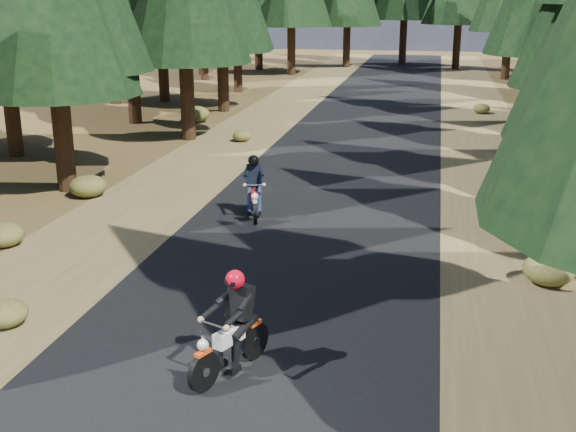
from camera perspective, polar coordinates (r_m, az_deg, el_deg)
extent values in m
plane|color=#473419|center=(13.17, -1.31, -6.47)|extent=(120.00, 120.00, 0.00)
cube|color=black|center=(17.77, 2.25, -0.10)|extent=(6.00, 100.00, 0.01)
cube|color=brown|center=(19.03, -11.55, 0.71)|extent=(3.20, 100.00, 0.01)
cube|color=brown|center=(17.67, 17.14, -0.99)|extent=(3.20, 100.00, 0.01)
cylinder|color=black|center=(20.68, -17.62, 9.14)|extent=(0.51, 0.51, 5.34)
cylinder|color=black|center=(21.52, -17.79, 10.86)|extent=(0.56, 0.56, 6.43)
cylinder|color=black|center=(25.85, -21.29, 10.48)|extent=(0.52, 0.52, 5.56)
cylinder|color=black|center=(27.31, -8.07, 11.92)|extent=(0.53, 0.53, 5.72)
cylinder|color=black|center=(26.35, 21.07, 9.46)|extent=(0.48, 0.48, 4.51)
cone|color=black|center=(26.18, 21.75, 15.56)|extent=(3.83, 3.83, 5.64)
cylinder|color=black|center=(31.27, -12.31, 12.95)|extent=(0.55, 0.55, 6.37)
cylinder|color=black|center=(34.02, -5.22, 12.96)|extent=(0.53, 0.53, 5.64)
cylinder|color=black|center=(31.86, 19.54, 11.96)|extent=(0.53, 0.53, 5.83)
cylinder|color=black|center=(37.60, -9.92, 13.03)|extent=(0.52, 0.52, 5.45)
cylinder|color=black|center=(40.80, -4.00, 12.82)|extent=(0.48, 0.48, 4.42)
cylinder|color=black|center=(40.63, 19.99, 12.80)|extent=(0.53, 0.53, 5.76)
cylinder|color=black|center=(46.92, -6.69, 13.51)|extent=(0.49, 0.49, 4.75)
cylinder|color=black|center=(37.29, -13.80, 13.50)|extent=(0.56, 0.56, 6.40)
cylinder|color=black|center=(49.76, 0.27, 14.78)|extent=(0.56, 0.56, 6.40)
cylinder|color=black|center=(49.00, 17.04, 13.79)|extent=(0.54, 0.54, 6.00)
cylinder|color=black|center=(53.33, -2.35, 15.14)|extent=(0.57, 0.57, 6.80)
cylinder|color=black|center=(52.31, 20.14, 13.89)|extent=(0.56, 0.56, 6.40)
cylinder|color=black|center=(55.21, 4.69, 14.76)|extent=(0.54, 0.54, 6.00)
cylinder|color=black|center=(54.81, 13.30, 14.56)|extent=(0.56, 0.56, 6.40)
cylinder|color=black|center=(57.85, 9.15, 15.11)|extent=(0.57, 0.57, 6.80)
cylinder|color=black|center=(50.33, -6.89, 14.24)|extent=(0.52, 0.52, 5.60)
ellipsoid|color=#474C1E|center=(27.05, -3.67, 6.34)|extent=(0.70, 0.70, 0.42)
ellipsoid|color=#474C1E|center=(22.94, 17.32, 3.75)|extent=(0.87, 0.87, 0.52)
ellipsoid|color=#474C1E|center=(20.26, -15.53, 2.29)|extent=(0.99, 0.99, 0.59)
ellipsoid|color=#474C1E|center=(31.41, -7.26, 7.99)|extent=(1.14, 1.14, 0.68)
ellipsoid|color=#474C1E|center=(14.53, 19.91, -4.00)|extent=(0.97, 0.97, 0.58)
ellipsoid|color=#474C1E|center=(34.57, 15.05, 8.20)|extent=(0.77, 0.77, 0.46)
ellipsoid|color=#474C1E|center=(16.87, -21.52, -1.40)|extent=(0.85, 0.85, 0.51)
ellipsoid|color=#474C1E|center=(12.91, -21.44, -7.16)|extent=(0.74, 0.74, 0.45)
cube|color=black|center=(10.26, -4.69, -7.20)|extent=(0.41, 0.34, 0.50)
sphere|color=#AC061A|center=(10.11, -4.74, -5.29)|extent=(0.37, 0.37, 0.28)
cube|color=black|center=(17.50, -2.71, 3.13)|extent=(0.39, 0.30, 0.50)
sphere|color=black|center=(17.42, -2.73, 4.29)|extent=(0.34, 0.34, 0.28)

